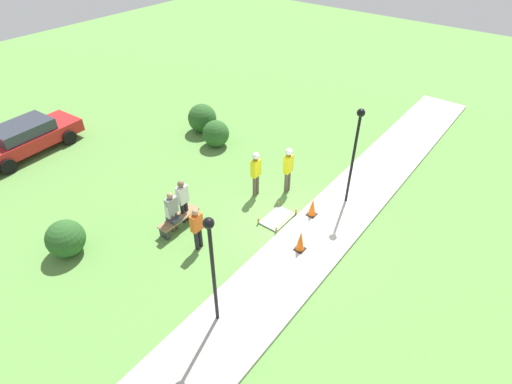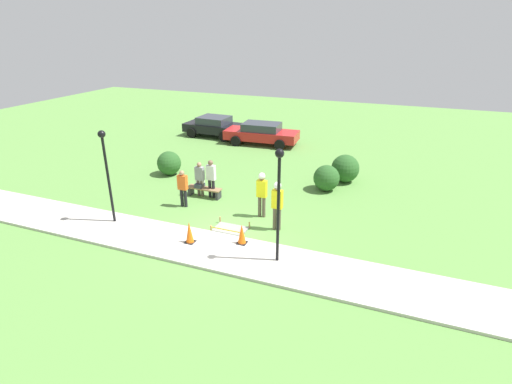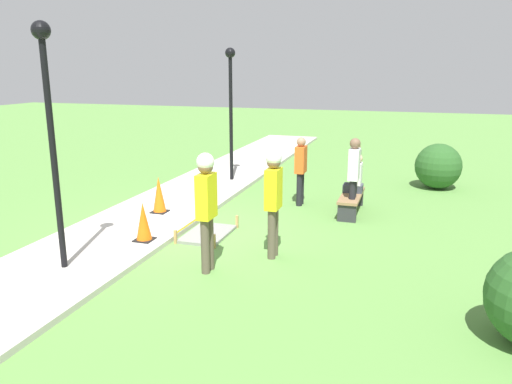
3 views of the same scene
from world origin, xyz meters
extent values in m
plane|color=#5B8E42|center=(0.00, 0.00, 0.00)|extent=(60.00, 60.00, 0.00)
cube|color=#BCB7AD|center=(0.00, -1.15, 0.05)|extent=(28.00, 2.30, 0.10)
cube|color=gray|center=(0.06, 0.49, 0.03)|extent=(1.25, 0.79, 0.06)
cube|color=tan|center=(-0.57, 0.10, 0.13)|extent=(0.05, 0.05, 0.27)
cube|color=tan|center=(0.68, 0.10, 0.13)|extent=(0.05, 0.05, 0.27)
cube|color=tan|center=(-0.57, 0.89, 0.13)|extent=(0.05, 0.05, 0.27)
cube|color=tan|center=(0.68, 0.89, 0.13)|extent=(0.05, 0.05, 0.27)
cube|color=yellow|center=(0.06, 0.10, 0.20)|extent=(1.25, 0.00, 0.04)
cube|color=black|center=(-0.82, -1.04, 0.11)|extent=(0.34, 0.34, 0.02)
cone|color=orange|center=(-0.82, -1.04, 0.51)|extent=(0.29, 0.29, 0.78)
cube|color=black|center=(0.93, -0.42, 0.11)|extent=(0.34, 0.34, 0.02)
cone|color=orange|center=(0.93, -0.42, 0.48)|extent=(0.29, 0.29, 0.71)
cube|color=#2D2D33|center=(-3.11, 3.00, 0.19)|extent=(0.12, 0.40, 0.38)
cube|color=#2D2D33|center=(-1.70, 3.00, 0.19)|extent=(0.12, 0.40, 0.38)
cube|color=olive|center=(-2.41, 3.00, 0.41)|extent=(1.61, 0.44, 0.06)
cube|color=#383D47|center=(-2.64, 3.00, 0.53)|extent=(0.34, 0.44, 0.18)
cube|color=silver|center=(-2.64, 3.08, 0.87)|extent=(0.36, 0.20, 0.50)
sphere|color=tan|center=(-2.64, 3.08, 1.23)|extent=(0.21, 0.21, 0.21)
cylinder|color=brown|center=(0.67, 2.04, 0.44)|extent=(0.14, 0.14, 0.88)
cylinder|color=brown|center=(0.85, 2.04, 0.44)|extent=(0.14, 0.14, 0.88)
cube|color=yellow|center=(0.76, 2.04, 1.23)|extent=(0.40, 0.22, 0.70)
sphere|color=brown|center=(0.76, 2.04, 1.70)|extent=(0.24, 0.24, 0.24)
sphere|color=white|center=(0.76, 2.04, 1.77)|extent=(0.28, 0.28, 0.28)
cylinder|color=brown|center=(1.60, 1.19, 0.46)|extent=(0.14, 0.14, 0.91)
cylinder|color=brown|center=(1.78, 1.19, 0.46)|extent=(0.14, 0.14, 0.91)
cube|color=yellow|center=(1.69, 1.19, 1.27)|extent=(0.40, 0.22, 0.72)
sphere|color=brown|center=(1.69, 1.19, 1.75)|extent=(0.25, 0.25, 0.25)
sphere|color=white|center=(1.69, 1.19, 1.82)|extent=(0.28, 0.28, 0.28)
cylinder|color=black|center=(-2.82, 1.74, 0.40)|extent=(0.14, 0.14, 0.80)
cylinder|color=black|center=(-2.64, 1.74, 0.40)|extent=(0.14, 0.14, 0.80)
cube|color=#E55B1E|center=(-2.73, 1.74, 1.11)|extent=(0.40, 0.22, 0.63)
sphere|color=#A37A5B|center=(-2.73, 1.74, 1.54)|extent=(0.22, 0.22, 0.22)
cylinder|color=black|center=(-2.15, 3.07, 0.43)|extent=(0.14, 0.14, 0.86)
cylinder|color=black|center=(-1.97, 3.07, 0.43)|extent=(0.14, 0.14, 0.86)
cube|color=silver|center=(-2.06, 3.07, 1.20)|extent=(0.40, 0.22, 0.68)
sphere|color=brown|center=(-2.06, 3.07, 1.65)|extent=(0.23, 0.23, 0.23)
cylinder|color=brown|center=(-2.71, 3.03, 0.39)|extent=(0.14, 0.14, 0.78)
cylinder|color=brown|center=(-2.53, 3.03, 0.39)|extent=(0.14, 0.14, 0.78)
cube|color=gray|center=(-2.62, 3.03, 1.10)|extent=(0.40, 0.22, 0.62)
sphere|color=#A37A5B|center=(-2.62, 3.03, 1.51)|extent=(0.21, 0.21, 0.21)
cylinder|color=black|center=(2.45, -1.01, 1.89)|extent=(0.10, 0.10, 3.57)
sphere|color=black|center=(2.45, -1.01, 3.77)|extent=(0.28, 0.28, 0.28)
cylinder|color=black|center=(-4.45, -0.67, 1.81)|extent=(0.10, 0.10, 3.42)
sphere|color=black|center=(-4.45, -0.67, 3.62)|extent=(0.28, 0.28, 0.28)
cube|color=red|center=(-3.08, 12.15, 0.62)|extent=(4.85, 2.11, 0.58)
cube|color=#2D333D|center=(-3.08, 12.15, 1.16)|extent=(2.47, 1.74, 0.49)
cylinder|color=black|center=(-1.67, 13.14, 0.33)|extent=(0.68, 0.28, 0.66)
cylinder|color=black|center=(-1.55, 11.34, 0.33)|extent=(0.68, 0.28, 0.66)
cylinder|color=black|center=(-4.60, 12.95, 0.33)|extent=(0.68, 0.28, 0.66)
cylinder|color=black|center=(-4.49, 11.15, 0.33)|extent=(0.68, 0.28, 0.66)
cube|color=black|center=(-6.90, 12.85, 0.62)|extent=(4.16, 2.13, 0.56)
cube|color=#2D333D|center=(-6.90, 12.85, 1.14)|extent=(2.11, 1.82, 0.48)
cylinder|color=black|center=(-5.59, 13.79, 0.34)|extent=(0.69, 0.27, 0.68)
cylinder|color=black|center=(-5.67, 11.82, 0.34)|extent=(0.69, 0.27, 0.68)
cylinder|color=black|center=(-8.12, 13.89, 0.34)|extent=(0.69, 0.27, 0.68)
cylinder|color=black|center=(-8.20, 11.92, 0.34)|extent=(0.69, 0.27, 0.68)
sphere|color=#285623|center=(2.59, 5.81, 0.61)|extent=(1.23, 1.23, 1.23)
sphere|color=#285623|center=(3.21, 7.27, 0.69)|extent=(1.38, 1.38, 1.38)
sphere|color=#285623|center=(-5.51, 4.95, 0.62)|extent=(1.24, 1.24, 1.24)
camera|label=1|loc=(-9.08, -5.63, 9.63)|focal=28.00mm
camera|label=2|loc=(5.93, -11.77, 7.27)|focal=28.00mm
camera|label=3|loc=(8.72, 4.26, 3.26)|focal=35.00mm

